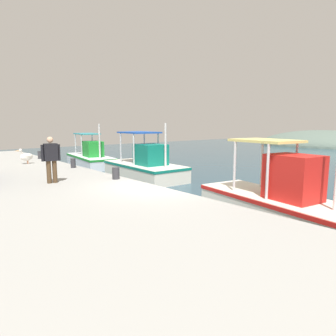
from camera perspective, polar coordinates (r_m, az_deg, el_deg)
The scene contains 9 objects.
distant_hill_second at distance 46.36m, azimuth 27.36°, elevation 3.89°, with size 16.97×13.55×4.20m, color #596B60.
fishing_boat_nearest at distance 21.18m, azimuth -14.66°, elevation 1.91°, with size 5.65×2.52×2.92m.
fishing_boat_second at distance 15.90m, azimuth -4.42°, elevation 0.21°, with size 5.31×2.55×2.95m.
fishing_boat_third at distance 9.62m, azimuth 20.27°, elevation -5.57°, with size 5.21×2.66×3.11m.
pelican at distance 17.51m, azimuth -25.51°, elevation 2.03°, with size 0.40×0.95×0.82m.
fisherman_standing at distance 11.35m, azimuth -21.52°, elevation 1.89°, with size 0.30×0.65×1.66m.
mooring_bollard_nearest at distance 19.75m, azimuth -23.39°, elevation 2.32°, with size 0.23×0.23×0.47m, color #333338.
mooring_bollard_second at distance 15.11m, azimuth -17.73°, elevation 0.90°, with size 0.24×0.24×0.45m, color #333338.
mooring_bollard_third at distance 11.58m, azimuth -9.98°, elevation -1.01°, with size 0.28×0.28×0.45m, color #333338.
Camera 1 is at (7.90, -6.26, 2.89)m, focal length 31.79 mm.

